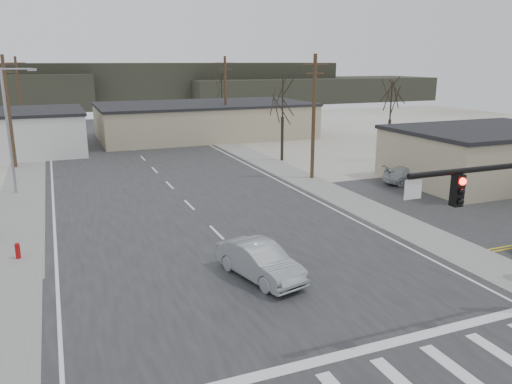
% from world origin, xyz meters
% --- Properties ---
extents(ground, '(140.00, 140.00, 0.00)m').
position_xyz_m(ground, '(0.00, 0.00, 0.00)').
color(ground, silver).
rests_on(ground, ground).
extents(main_road, '(18.00, 110.00, 0.05)m').
position_xyz_m(main_road, '(0.00, 15.00, 0.02)').
color(main_road, '#252528').
rests_on(main_road, ground).
extents(cross_road, '(90.00, 10.00, 0.04)m').
position_xyz_m(cross_road, '(0.00, 0.00, 0.02)').
color(cross_road, '#252528').
rests_on(cross_road, ground).
extents(parking_lot, '(18.00, 20.00, 0.03)m').
position_xyz_m(parking_lot, '(20.00, 6.00, 0.02)').
color(parking_lot, '#252528').
rests_on(parking_lot, ground).
extents(sidewalk_left, '(3.00, 90.00, 0.06)m').
position_xyz_m(sidewalk_left, '(-10.60, 20.00, 0.03)').
color(sidewalk_left, gray).
rests_on(sidewalk_left, ground).
extents(sidewalk_right, '(3.00, 90.00, 0.06)m').
position_xyz_m(sidewalk_right, '(10.60, 20.00, 0.03)').
color(sidewalk_right, gray).
rests_on(sidewalk_right, ground).
extents(fire_hydrant, '(0.24, 0.24, 0.87)m').
position_xyz_m(fire_hydrant, '(-10.20, 8.00, 0.45)').
color(fire_hydrant, '#A50C0C').
rests_on(fire_hydrant, ground).
extents(building_right_far, '(26.30, 14.30, 4.30)m').
position_xyz_m(building_right_far, '(10.00, 44.00, 2.15)').
color(building_right_far, tan).
rests_on(building_right_far, ground).
extents(building_lot, '(14.30, 10.30, 4.30)m').
position_xyz_m(building_lot, '(24.00, 12.00, 2.16)').
color(building_lot, tan).
rests_on(building_lot, ground).
extents(upole_left_c, '(2.20, 0.30, 10.00)m').
position_xyz_m(upole_left_c, '(-11.50, 32.00, 5.22)').
color(upole_left_c, '#4C3C23').
rests_on(upole_left_c, ground).
extents(upole_left_d, '(2.20, 0.30, 10.00)m').
position_xyz_m(upole_left_d, '(-11.50, 52.00, 5.22)').
color(upole_left_d, '#4C3C23').
rests_on(upole_left_d, ground).
extents(upole_right_a, '(2.20, 0.30, 10.00)m').
position_xyz_m(upole_right_a, '(11.50, 18.00, 5.22)').
color(upole_right_a, '#4C3C23').
rests_on(upole_right_a, ground).
extents(upole_right_b, '(2.20, 0.30, 10.00)m').
position_xyz_m(upole_right_b, '(11.50, 40.00, 5.22)').
color(upole_right_b, '#4C3C23').
rests_on(upole_right_b, ground).
extents(streetlight_main, '(2.40, 0.25, 9.00)m').
position_xyz_m(streetlight_main, '(-10.80, 22.00, 5.09)').
color(streetlight_main, gray).
rests_on(streetlight_main, ground).
extents(tree_right_mid, '(3.74, 3.74, 8.33)m').
position_xyz_m(tree_right_mid, '(12.50, 26.00, 5.93)').
color(tree_right_mid, '#2F271C').
rests_on(tree_right_mid, ground).
extents(tree_right_far, '(3.52, 3.52, 7.84)m').
position_xyz_m(tree_right_far, '(15.00, 52.00, 5.58)').
color(tree_right_far, '#2F271C').
rests_on(tree_right_far, ground).
extents(tree_lot, '(3.52, 3.52, 7.84)m').
position_xyz_m(tree_lot, '(22.00, 22.00, 5.58)').
color(tree_lot, '#2F271C').
rests_on(tree_lot, ground).
extents(hill_center, '(80.00, 18.00, 9.00)m').
position_xyz_m(hill_center, '(15.00, 96.00, 4.50)').
color(hill_center, '#333026').
rests_on(hill_center, ground).
extents(hill_right, '(60.00, 18.00, 5.50)m').
position_xyz_m(hill_right, '(50.00, 90.00, 2.75)').
color(hill_right, '#333026').
rests_on(hill_right, ground).
extents(sedan_crossing, '(2.83, 5.08, 1.59)m').
position_xyz_m(sedan_crossing, '(-0.07, 1.46, 0.84)').
color(sedan_crossing, gray).
rests_on(sedan_crossing, main_road).
extents(car_far_a, '(1.97, 4.63, 1.33)m').
position_xyz_m(car_far_a, '(2.04, 39.66, 0.71)').
color(car_far_a, black).
rests_on(car_far_a, main_road).
extents(car_far_b, '(2.79, 4.77, 1.52)m').
position_xyz_m(car_far_b, '(-6.87, 51.47, 0.81)').
color(car_far_b, black).
rests_on(car_far_b, main_road).
extents(car_parked_silver, '(5.38, 3.48, 1.45)m').
position_xyz_m(car_parked_silver, '(17.99, 13.00, 0.76)').
color(car_parked_silver, '#ADB4B8').
rests_on(car_parked_silver, parking_lot).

